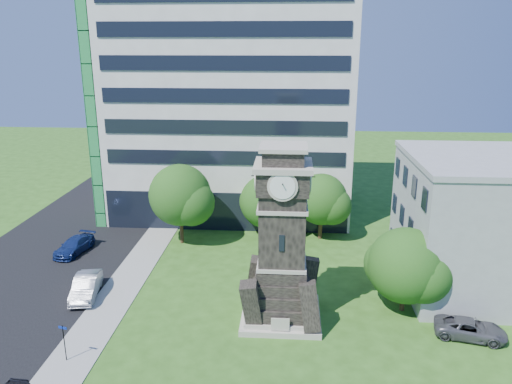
# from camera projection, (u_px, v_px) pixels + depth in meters

# --- Properties ---
(ground) EXTENTS (160.00, 160.00, 0.00)m
(ground) POSITION_uv_depth(u_px,v_px,m) (235.00, 331.00, 33.19)
(ground) COLOR #2D5418
(ground) RESTS_ON ground
(sidewalk) EXTENTS (3.00, 70.00, 0.06)m
(sidewalk) POSITION_uv_depth(u_px,v_px,m) (120.00, 290.00, 38.60)
(sidewalk) COLOR gray
(sidewalk) RESTS_ON ground
(street) EXTENTS (14.00, 80.00, 0.02)m
(street) POSITION_uv_depth(u_px,v_px,m) (15.00, 287.00, 39.19)
(street) COLOR black
(street) RESTS_ON ground
(clock_tower) EXTENTS (5.40, 5.40, 12.22)m
(clock_tower) POSITION_uv_depth(u_px,v_px,m) (282.00, 247.00, 33.37)
(clock_tower) COLOR #B3AB9C
(clock_tower) RESTS_ON ground
(office_tall) EXTENTS (26.20, 15.11, 28.60)m
(office_tall) POSITION_uv_depth(u_px,v_px,m) (231.00, 83.00, 54.01)
(office_tall) COLOR white
(office_tall) RESTS_ON ground
(office_low) EXTENTS (15.20, 12.20, 10.40)m
(office_low) POSITION_uv_depth(u_px,v_px,m) (506.00, 223.00, 37.97)
(office_low) COLOR #A1A4A6
(office_low) RESTS_ON ground
(car_street_mid) EXTENTS (2.49, 5.00, 1.58)m
(car_street_mid) POSITION_uv_depth(u_px,v_px,m) (86.00, 287.00, 37.57)
(car_street_mid) COLOR #989A9F
(car_street_mid) RESTS_ON ground
(car_street_north) EXTENTS (2.76, 5.00, 1.37)m
(car_street_north) POSITION_uv_depth(u_px,v_px,m) (74.00, 246.00, 45.37)
(car_street_north) COLOR navy
(car_street_north) RESTS_ON ground
(car_east_lot) EXTENTS (4.85, 3.02, 1.25)m
(car_east_lot) POSITION_uv_depth(u_px,v_px,m) (470.00, 329.00, 32.30)
(car_east_lot) COLOR #515156
(car_east_lot) RESTS_ON ground
(park_bench) EXTENTS (1.59, 0.42, 0.82)m
(park_bench) POSITION_uv_depth(u_px,v_px,m) (284.00, 325.00, 33.14)
(park_bench) COLOR black
(park_bench) RESTS_ON ground
(street_sign) EXTENTS (0.58, 0.06, 2.41)m
(street_sign) POSITION_uv_depth(u_px,v_px,m) (64.00, 339.00, 29.65)
(street_sign) COLOR black
(street_sign) RESTS_ON ground
(tree_nw) EXTENTS (6.38, 5.80, 7.69)m
(tree_nw) POSITION_uv_depth(u_px,v_px,m) (181.00, 197.00, 46.55)
(tree_nw) COLOR #332114
(tree_nw) RESTS_ON ground
(tree_nc) EXTENTS (5.80, 5.27, 6.14)m
(tree_nc) POSITION_uv_depth(u_px,v_px,m) (267.00, 203.00, 48.82)
(tree_nc) COLOR #332114
(tree_nc) RESTS_ON ground
(tree_ne) EXTENTS (5.45, 4.96, 6.49)m
(tree_ne) POSITION_uv_depth(u_px,v_px,m) (322.00, 201.00, 47.86)
(tree_ne) COLOR #332114
(tree_ne) RESTS_ON ground
(tree_east) EXTENTS (5.88, 5.35, 6.18)m
(tree_east) POSITION_uv_depth(u_px,v_px,m) (407.00, 267.00, 34.83)
(tree_east) COLOR #332114
(tree_east) RESTS_ON ground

